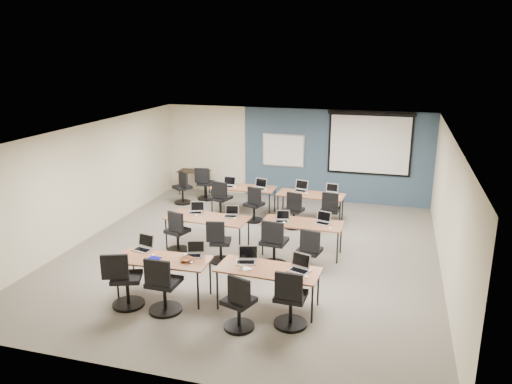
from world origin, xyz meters
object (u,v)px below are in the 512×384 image
(task_chair_2, at_px, (239,307))
(laptop_9, at_px, (260,186))
(laptop_2, at_px, (247,258))
(laptop_3, at_px, (300,266))
(task_chair_9, at_px, (254,207))
(spare_chair_a, at_px, (205,186))
(task_chair_5, at_px, (219,245))
(training_table_back_left, at_px, (243,189))
(laptop_1, at_px, (194,252))
(whiteboard, at_px, (283,151))
(laptop_5, at_px, (231,214))
(projector_screen, at_px, (370,140))
(laptop_8, at_px, (229,184))
(laptop_10, at_px, (301,188))
(laptop_0, at_px, (144,246))
(utility_table, at_px, (194,173))
(task_chair_8, at_px, (220,202))
(training_table_mid_left, at_px, (207,219))
(laptop_7, at_px, (323,221))
(task_chair_11, at_px, (330,213))
(training_table_back_right, at_px, (311,196))
(training_table_front_right, at_px, (268,271))
(task_chair_4, at_px, (177,235))
(laptop_11, at_px, (332,191))
(task_chair_7, at_px, (309,255))
(task_chair_0, at_px, (125,284))
(task_chair_1, at_px, (163,289))
(task_chair_3, at_px, (290,303))
(laptop_6, at_px, (282,219))
(laptop_4, at_px, (196,210))
(training_table_front_left, at_px, (163,261))
(spare_chair_b, at_px, (183,190))
(task_chair_10, at_px, (294,213))

(task_chair_2, xyz_separation_m, laptop_9, (-1.24, 5.71, 0.39))
(laptop_2, xyz_separation_m, laptop_3, (0.97, -0.08, 0.00))
(task_chair_9, bearing_deg, spare_chair_a, 161.27)
(laptop_2, height_order, task_chair_5, laptop_2)
(training_table_back_left, relative_size, spare_chair_a, 1.74)
(task_chair_2, bearing_deg, training_table_back_left, 125.77)
(laptop_9, bearing_deg, laptop_1, -73.84)
(whiteboard, relative_size, laptop_5, 4.19)
(projector_screen, distance_m, laptop_8, 4.17)
(laptop_10, bearing_deg, laptop_0, -98.89)
(laptop_2, xyz_separation_m, laptop_10, (0.04, 4.80, 0.00))
(whiteboard, relative_size, utility_table, 1.34)
(laptop_0, bearing_deg, utility_table, 117.24)
(task_chair_8, distance_m, laptop_9, 1.16)
(training_table_mid_left, height_order, laptop_2, laptop_2)
(laptop_7, height_order, task_chair_11, task_chair_11)
(laptop_3, distance_m, laptop_7, 2.48)
(task_chair_8, bearing_deg, training_table_back_right, 25.43)
(training_table_front_right, height_order, task_chair_4, task_chair_4)
(laptop_7, xyz_separation_m, laptop_11, (-0.14, 2.37, 0.00))
(task_chair_4, bearing_deg, laptop_0, -70.05)
(task_chair_7, bearing_deg, task_chair_9, 136.47)
(task_chair_5, bearing_deg, laptop_10, 60.30)
(training_table_front_right, relative_size, task_chair_0, 1.70)
(laptop_2, relative_size, laptop_8, 1.03)
(task_chair_2, bearing_deg, task_chair_4, 149.70)
(task_chair_1, bearing_deg, task_chair_2, -5.13)
(projector_screen, relative_size, task_chair_4, 2.45)
(task_chair_3, relative_size, task_chair_5, 1.07)
(training_table_back_left, relative_size, laptop_3, 4.90)
(laptop_6, bearing_deg, task_chair_2, -102.83)
(laptop_2, height_order, laptop_9, same)
(task_chair_0, relative_size, laptop_1, 3.14)
(laptop_7, relative_size, task_chair_9, 0.33)
(training_table_back_right, bearing_deg, laptop_0, -114.40)
(laptop_0, distance_m, laptop_1, 1.02)
(laptop_4, distance_m, task_chair_9, 2.00)
(task_chair_9, bearing_deg, laptop_5, -72.11)
(training_table_front_left, relative_size, laptop_0, 4.76)
(laptop_4, distance_m, spare_chair_a, 3.46)
(projector_screen, height_order, training_table_back_left, projector_screen)
(task_chair_3, height_order, utility_table, task_chair_3)
(spare_chair_b, bearing_deg, training_table_back_left, 30.24)
(laptop_0, distance_m, spare_chair_a, 5.66)
(laptop_11, bearing_deg, laptop_5, -120.19)
(training_table_back_left, relative_size, laptop_5, 5.72)
(task_chair_5, bearing_deg, laptop_5, 80.34)
(laptop_6, height_order, task_chair_8, task_chair_8)
(training_table_front_right, relative_size, task_chair_10, 1.83)
(utility_table, bearing_deg, laptop_0, -77.36)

